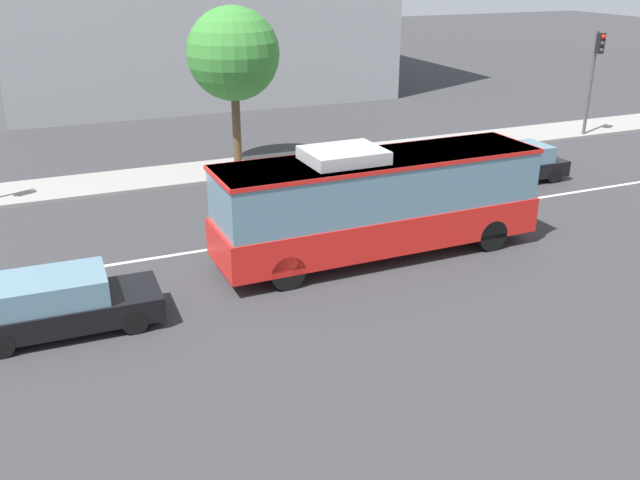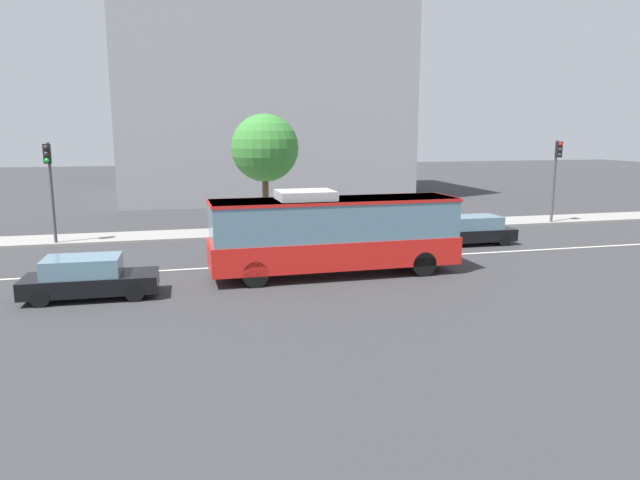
{
  "view_description": "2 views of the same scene",
  "coord_description": "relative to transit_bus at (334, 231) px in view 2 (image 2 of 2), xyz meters",
  "views": [
    {
      "loc": [
        -10.43,
        -19.71,
        8.45
      ],
      "look_at": [
        -3.22,
        -2.83,
        0.98
      ],
      "focal_mm": 38.91,
      "sensor_mm": 36.0,
      "label": 1
    },
    {
      "loc": [
        -7.23,
        -24.46,
        5.72
      ],
      "look_at": [
        -1.68,
        -2.21,
        1.43
      ],
      "focal_mm": 32.56,
      "sensor_mm": 36.0,
      "label": 2
    }
  ],
  "objects": [
    {
      "name": "office_block_background",
      "position": [
        1.5,
        30.06,
        8.39
      ],
      "size": [
        23.62,
        15.74,
        20.4
      ],
      "rotation": [
        0.0,
        0.0,
        -0.01
      ],
      "color": "#939399",
      "rests_on": "ground_plane"
    },
    {
      "name": "sidewalk_kerb",
      "position": [
        1.14,
        10.56,
        -1.74
      ],
      "size": [
        80.0,
        2.98,
        0.14
      ],
      "primitive_type": "cube",
      "color": "gray",
      "rests_on": "ground_plane"
    },
    {
      "name": "traffic_light_near_corner",
      "position": [
        16.77,
        9.27,
        1.75
      ],
      "size": [
        0.35,
        0.62,
        5.2
      ],
      "rotation": [
        0.0,
        0.0,
        -1.67
      ],
      "color": "#47474C",
      "rests_on": "ground_plane"
    },
    {
      "name": "street_tree_kerbside_left",
      "position": [
        -1.07,
        11.03,
        2.98
      ],
      "size": [
        3.85,
        3.85,
        6.74
      ],
      "color": "#4C3823",
      "rests_on": "ground_plane"
    },
    {
      "name": "traffic_light_mid_block",
      "position": [
        -12.17,
        9.32,
        1.75
      ],
      "size": [
        0.33,
        0.62,
        5.2
      ],
      "rotation": [
        0.0,
        0.0,
        -1.61
      ],
      "color": "#47474C",
      "rests_on": "ground_plane"
    },
    {
      "name": "sedan_black_ahead",
      "position": [
        8.58,
        4.57,
        -1.09
      ],
      "size": [
        4.51,
        1.85,
        1.46
      ],
      "rotation": [
        0.0,
        0.0,
        3.13
      ],
      "color": "black",
      "rests_on": "ground_plane"
    },
    {
      "name": "lane_centre_line",
      "position": [
        1.14,
        2.39,
        -1.8
      ],
      "size": [
        76.0,
        0.16,
        0.01
      ],
      "primitive_type": "cube",
      "color": "silver",
      "rests_on": "ground_plane"
    },
    {
      "name": "transit_bus",
      "position": [
        0.0,
        0.0,
        0.0
      ],
      "size": [
        10.03,
        2.62,
        3.46
      ],
      "rotation": [
        0.0,
        0.0,
        0.01
      ],
      "color": "red",
      "rests_on": "ground_plane"
    },
    {
      "name": "ground_plane",
      "position": [
        1.14,
        2.39,
        -1.81
      ],
      "size": [
        160.0,
        160.0,
        0.0
      ],
      "primitive_type": "plane",
      "color": "#333335"
    },
    {
      "name": "sedan_black",
      "position": [
        -9.18,
        -1.14,
        -1.09
      ],
      "size": [
        4.54,
        1.9,
        1.46
      ],
      "rotation": [
        0.0,
        0.0,
        -0.02
      ],
      "color": "black",
      "rests_on": "ground_plane"
    }
  ]
}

